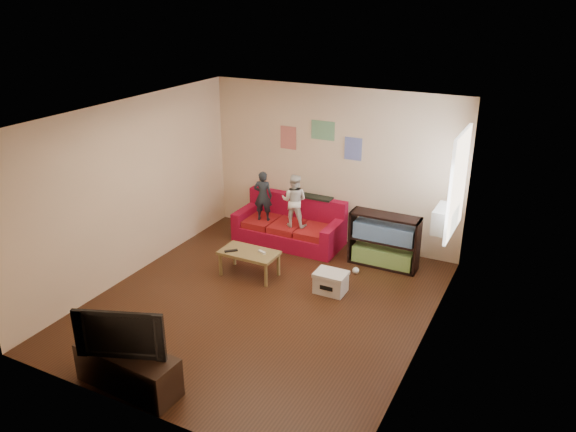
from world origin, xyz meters
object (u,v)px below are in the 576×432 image
at_px(child_a, 263,196).
at_px(bookshelf, 384,243).
at_px(coffee_table, 249,255).
at_px(child_b, 294,201).
at_px(television, 123,330).
at_px(tv_stand, 128,370).
at_px(sofa, 291,227).
at_px(file_box, 331,282).

bearing_deg(child_a, bookshelf, 164.10).
bearing_deg(coffee_table, child_b, 83.02).
height_order(child_a, bookshelf, child_a).
xyz_separation_m(coffee_table, bookshelf, (1.75, 1.25, 0.05)).
distance_m(child_a, television, 4.19).
bearing_deg(television, child_b, 69.27).
xyz_separation_m(child_b, bookshelf, (1.60, 0.00, -0.46)).
bearing_deg(child_b, tv_stand, 80.63).
relative_size(sofa, coffee_table, 2.08).
distance_m(sofa, coffee_table, 1.42).
bearing_deg(bookshelf, sofa, 174.67).
distance_m(sofa, television, 4.34).
xyz_separation_m(coffee_table, file_box, (1.33, 0.09, -0.18)).
height_order(child_b, bookshelf, child_b).
bearing_deg(bookshelf, television, -111.08).
bearing_deg(tv_stand, child_a, 101.05).
xyz_separation_m(child_b, coffee_table, (-0.15, -1.25, -0.50)).
distance_m(bookshelf, tv_stand, 4.45).
height_order(sofa, coffee_table, sofa).
xyz_separation_m(sofa, tv_stand, (0.14, -4.31, -0.04)).
distance_m(child_b, coffee_table, 1.36).
height_order(coffee_table, file_box, coffee_table).
bearing_deg(child_b, file_box, 126.06).
distance_m(sofa, child_b, 0.62).
xyz_separation_m(sofa, bookshelf, (1.74, -0.16, 0.12)).
xyz_separation_m(file_box, tv_stand, (-1.18, -2.99, 0.07)).
height_order(child_b, television, child_b).
relative_size(coffee_table, television, 0.90).
height_order(child_a, coffee_table, child_a).
relative_size(sofa, file_box, 4.00).
bearing_deg(file_box, television, -111.62).
bearing_deg(sofa, file_box, -45.00).
relative_size(file_box, tv_stand, 0.37).
bearing_deg(file_box, bookshelf, 70.33).
height_order(bookshelf, file_box, bookshelf).
bearing_deg(television, tv_stand, 0.00).
distance_m(sofa, child_a, 0.74).
bearing_deg(child_b, sofa, -57.16).
relative_size(tv_stand, television, 1.25).
relative_size(child_a, television, 0.89).
relative_size(child_b, tv_stand, 0.74).
xyz_separation_m(child_a, coffee_table, (0.45, -1.25, -0.49)).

